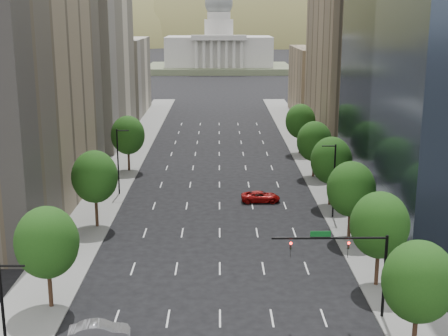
{
  "coord_description": "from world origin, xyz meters",
  "views": [
    {
      "loc": [
        -0.06,
        -15.22,
        23.7
      ],
      "look_at": [
        0.47,
        47.75,
        8.0
      ],
      "focal_mm": 49.69,
      "sensor_mm": 36.0,
      "label": 1
    }
  ],
  "objects_px": {
    "traffic_signal": "(354,258)",
    "car_red_far": "(261,197)",
    "capitol": "(219,51)",
    "car_silver": "(99,332)"
  },
  "relations": [
    {
      "from": "traffic_signal",
      "to": "car_red_far",
      "type": "distance_m",
      "value": 32.4
    },
    {
      "from": "car_silver",
      "to": "car_red_far",
      "type": "relative_size",
      "value": 0.9
    },
    {
      "from": "traffic_signal",
      "to": "capitol",
      "type": "relative_size",
      "value": 0.15
    },
    {
      "from": "capitol",
      "to": "car_red_far",
      "type": "distance_m",
      "value": 188.28
    },
    {
      "from": "capitol",
      "to": "car_red_far",
      "type": "relative_size",
      "value": 11.93
    },
    {
      "from": "capitol",
      "to": "car_silver",
      "type": "height_order",
      "value": "capitol"
    },
    {
      "from": "car_red_far",
      "to": "capitol",
      "type": "bearing_deg",
      "value": 0.38
    },
    {
      "from": "car_silver",
      "to": "car_red_far",
      "type": "xyz_separation_m",
      "value": [
        14.31,
        35.09,
        -0.05
      ]
    },
    {
      "from": "capitol",
      "to": "car_silver",
      "type": "distance_m",
      "value": 223.46
    },
    {
      "from": "traffic_signal",
      "to": "capitol",
      "type": "xyz_separation_m",
      "value": [
        -10.53,
        219.71,
        3.4
      ]
    }
  ]
}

